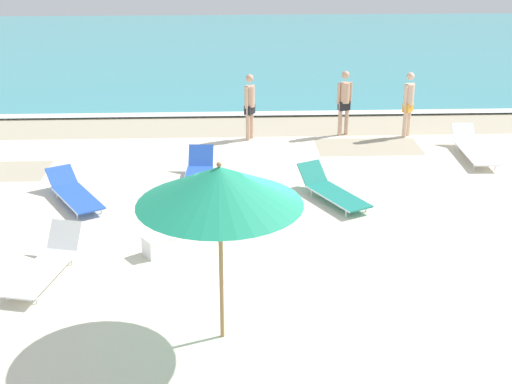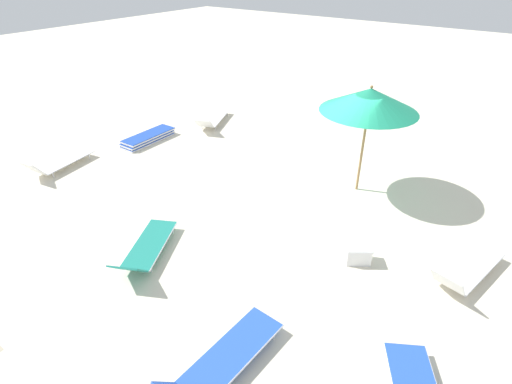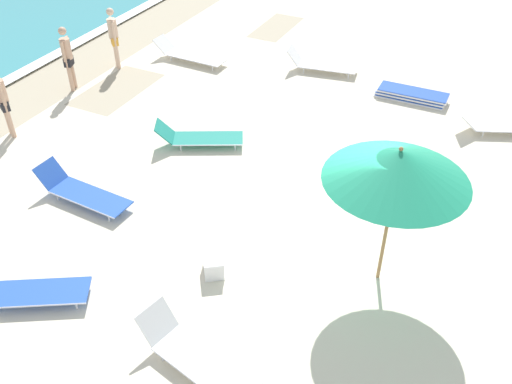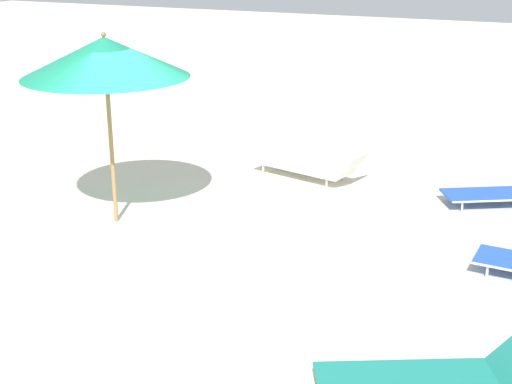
% 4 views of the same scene
% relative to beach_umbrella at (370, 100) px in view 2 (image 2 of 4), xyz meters
% --- Properties ---
extents(ground_plane, '(60.00, 60.00, 0.16)m').
position_rel_beach_umbrella_xyz_m(ground_plane, '(0.92, 1.31, -2.46)').
color(ground_plane, beige).
extents(beach_umbrella, '(2.30, 2.30, 2.72)m').
position_rel_beach_umbrella_xyz_m(beach_umbrella, '(0.00, 0.00, 0.00)').
color(beach_umbrella, '#9E7547').
rests_on(beach_umbrella, ground_plane).
extents(lounger_stack, '(0.64, 1.90, 0.24)m').
position_rel_beach_umbrella_xyz_m(lounger_stack, '(6.79, 1.10, -2.26)').
color(lounger_stack, blue).
rests_on(lounger_stack, ground_plane).
extents(sun_lounger_under_umbrella, '(1.45, 2.34, 0.56)m').
position_rel_beach_umbrella_xyz_m(sun_lounger_under_umbrella, '(6.08, -1.29, -2.17)').
color(sun_lounger_under_umbrella, white).
rests_on(sun_lounger_under_umbrella, ground_plane).
extents(sun_lounger_beside_umbrella, '(1.45, 2.07, 0.58)m').
position_rel_beach_umbrella_xyz_m(sun_lounger_beside_umbrella, '(2.33, 5.04, -2.16)').
color(sun_lounger_beside_umbrella, '#1E8475').
rests_on(sun_lounger_beside_umbrella, ground_plane).
extents(sun_lounger_mid_beach_solo, '(0.72, 2.15, 0.61)m').
position_rel_beach_umbrella_xyz_m(sun_lounger_mid_beach_solo, '(-0.56, 6.10, -2.16)').
color(sun_lounger_mid_beach_solo, blue).
rests_on(sun_lounger_mid_beach_solo, ground_plane).
extents(sun_lounger_mid_beach_pair_a, '(0.93, 2.08, 0.62)m').
position_rel_beach_umbrella_xyz_m(sun_lounger_mid_beach_pair_a, '(7.32, 3.91, -2.16)').
color(sun_lounger_mid_beach_pair_a, white).
rests_on(sun_lounger_mid_beach_pair_a, ground_plane).
extents(sun_lounger_mid_beach_pair_b, '(1.05, 2.11, 0.63)m').
position_rel_beach_umbrella_xyz_m(sun_lounger_mid_beach_pair_b, '(-3.00, 1.94, -2.16)').
color(sun_lounger_mid_beach_pair_b, white).
rests_on(sun_lounger_mid_beach_pair_b, ground_plane).
extents(cooler_box, '(0.61, 0.58, 0.37)m').
position_rel_beach_umbrella_xyz_m(cooler_box, '(-1.17, 2.66, -2.19)').
color(cooler_box, white).
rests_on(cooler_box, ground_plane).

